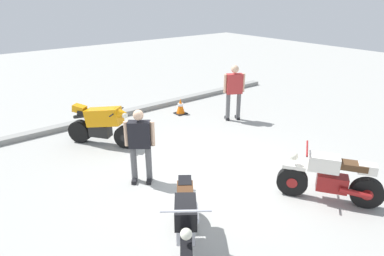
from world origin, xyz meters
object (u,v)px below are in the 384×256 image
motorcycle_orange_sportbike (102,124)px  motorcycle_cream_vintage (330,179)px  motorcycle_black_cruiser (186,221)px  traffic_cone (181,106)px  person_in_black_shirt (140,142)px  person_in_red_shirt (234,89)px

motorcycle_orange_sportbike → motorcycle_cream_vintage: 5.65m
motorcycle_black_cruiser → motorcycle_cream_vintage: bearing=114.2°
traffic_cone → motorcycle_orange_sportbike: bearing=-167.4°
person_in_black_shirt → traffic_cone: bearing=170.3°
motorcycle_orange_sportbike → person_in_red_shirt: 4.13m
motorcycle_orange_sportbike → traffic_cone: size_ratio=3.21×
motorcycle_orange_sportbike → person_in_black_shirt: (-0.14, -2.25, 0.32)m
person_in_red_shirt → traffic_cone: (-0.96, 1.49, -0.75)m
person_in_red_shirt → person_in_black_shirt: bearing=137.1°
motorcycle_black_cruiser → motorcycle_cream_vintage: 3.05m
motorcycle_orange_sportbike → person_in_black_shirt: person_in_black_shirt is taller
motorcycle_cream_vintage → person_in_black_shirt: person_in_black_shirt is taller
motorcycle_cream_vintage → person_in_black_shirt: size_ratio=1.06×
motorcycle_orange_sportbike → motorcycle_cream_vintage: bearing=-11.1°
motorcycle_orange_sportbike → person_in_red_shirt: bearing=43.5°
motorcycle_orange_sportbike → person_in_red_shirt: person_in_red_shirt is taller
person_in_red_shirt → motorcycle_orange_sportbike: bearing=106.7°
person_in_red_shirt → traffic_cone: bearing=61.0°
motorcycle_orange_sportbike → motorcycle_cream_vintage: size_ratio=0.99×
person_in_red_shirt → person_in_black_shirt: (-4.18, -1.45, -0.10)m
person_in_black_shirt → traffic_cone: 4.40m
motorcycle_cream_vintage → motorcycle_black_cruiser: bearing=44.1°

